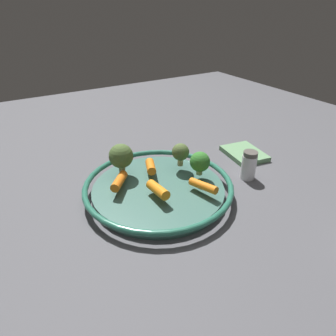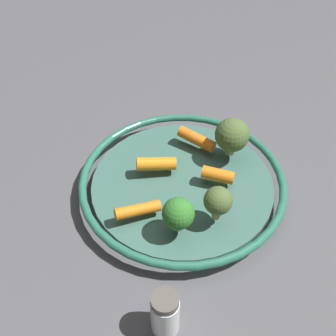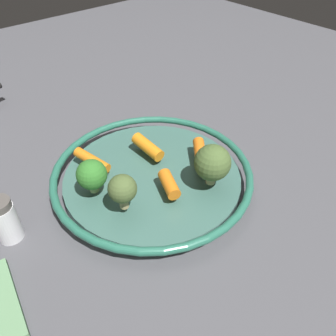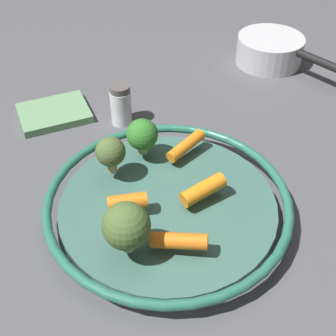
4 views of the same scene
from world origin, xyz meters
name	(u,v)px [view 1 (image 1 of 4)]	position (x,y,z in m)	size (l,w,h in m)	color
ground_plane	(158,195)	(0.00, 0.00, 0.00)	(1.96, 1.96, 0.00)	#4C4C51
serving_bowl	(158,188)	(0.00, 0.00, 0.02)	(0.34, 0.34, 0.04)	#3D665B
baby_carrot_center	(151,166)	(0.06, -0.01, 0.05)	(0.02, 0.02, 0.05)	orange
baby_carrot_back	(119,181)	(0.03, 0.08, 0.05)	(0.02, 0.02, 0.07)	orange
baby_carrot_near_rim	(203,186)	(-0.08, -0.07, 0.04)	(0.02, 0.02, 0.07)	orange
baby_carrot_left	(158,190)	(-0.04, 0.02, 0.05)	(0.02, 0.02, 0.07)	orange
broccoli_floret_large	(181,152)	(0.04, -0.09, 0.07)	(0.04, 0.04, 0.06)	tan
broccoli_floret_mid	(200,162)	(-0.02, -0.10, 0.07)	(0.05, 0.05, 0.06)	#96AA66
broccoli_floret_small	(121,156)	(0.09, 0.05, 0.08)	(0.06, 0.06, 0.07)	tan
salt_shaker	(249,165)	(-0.05, -0.23, 0.04)	(0.04, 0.04, 0.07)	white
dish_towel	(244,153)	(0.05, -0.31, 0.01)	(0.12, 0.10, 0.01)	#669366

